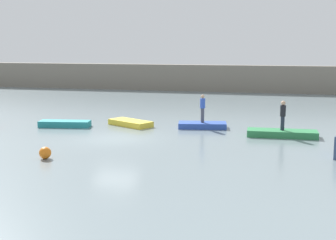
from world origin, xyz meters
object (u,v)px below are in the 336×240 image
Objects in this scene: rowboat_green at (282,133)px; person_blue_shirt at (203,107)px; rowboat_blue at (202,125)px; person_dark_shirt at (283,114)px; mooring_buoy at (45,153)px; rowboat_yellow at (131,123)px; rowboat_teal at (65,124)px.

rowboat_green is 2.23× the size of person_blue_shirt.
person_dark_shirt reaches higher than rowboat_blue.
person_blue_shirt is at bearing 58.62° from mooring_buoy.
mooring_buoy is (-5.90, -9.67, -1.07)m from person_blue_shirt.
rowboat_blue is at bearing -135.00° from person_blue_shirt.
rowboat_yellow is at bearing 169.70° from rowboat_green.
rowboat_teal is at bearing 177.89° from rowboat_green.
rowboat_green is 2.32× the size of person_dark_shirt.
rowboat_teal reaches higher than rowboat_blue.
mooring_buoy is at bearing -130.51° from rowboat_blue.
mooring_buoy reaches higher than rowboat_green.
person_blue_shirt is at bearing 35.88° from rowboat_blue.
person_blue_shirt reaches higher than rowboat_blue.
rowboat_green is at bearing 36.15° from mooring_buoy.
rowboat_green is at bearing -9.10° from rowboat_teal.
rowboat_green reaches higher than rowboat_yellow.
rowboat_blue is at bearing 1.92° from rowboat_teal.
rowboat_teal is 0.82× the size of rowboat_green.
mooring_buoy is at bearing -145.34° from rowboat_green.
person_blue_shirt is (-4.94, 1.75, 0.01)m from person_dark_shirt.
person_dark_shirt is 3.03× the size of mooring_buoy.
person_dark_shirt reaches higher than mooring_buoy.
person_dark_shirt is (0.00, 0.00, 1.15)m from rowboat_green.
rowboat_blue is at bearing 32.13° from rowboat_yellow.
person_dark_shirt is at bearing 36.15° from mooring_buoy.
rowboat_blue is 11.32m from mooring_buoy.
person_blue_shirt is (4.72, 0.25, 1.17)m from rowboat_yellow.
person_blue_shirt is 11.37m from mooring_buoy.
person_blue_shirt reaches higher than rowboat_green.
rowboat_yellow is at bearing 173.97° from rowboat_blue.
person_blue_shirt reaches higher than person_dark_shirt.
rowboat_yellow is 0.76× the size of rowboat_green.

